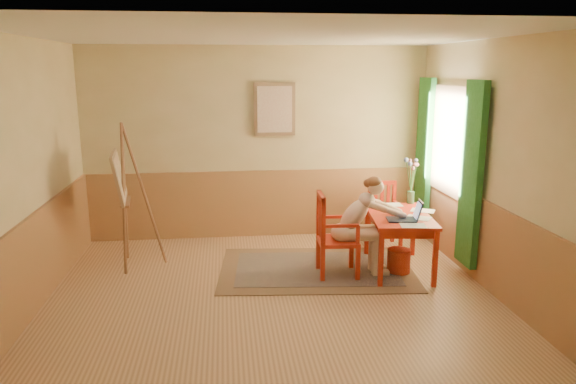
{
  "coord_description": "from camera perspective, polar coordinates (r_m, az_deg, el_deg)",
  "views": [
    {
      "loc": [
        -0.48,
        -5.64,
        2.47
      ],
      "look_at": [
        0.25,
        0.55,
        1.05
      ],
      "focal_mm": 33.81,
      "sensor_mm": 36.0,
      "label": 1
    }
  ],
  "objects": [
    {
      "name": "window",
      "position": [
        7.43,
        16.36,
        3.6
      ],
      "size": [
        0.12,
        2.01,
        2.2
      ],
      "color": "white",
      "rests_on": "room"
    },
    {
      "name": "figure",
      "position": [
        6.6,
        7.68,
        -3.07
      ],
      "size": [
        0.91,
        0.39,
        1.22
      ],
      "color": "beige",
      "rests_on": "room"
    },
    {
      "name": "chair_back",
      "position": [
        7.8,
        10.09,
        -2.33
      ],
      "size": [
        0.4,
        0.42,
        0.91
      ],
      "color": "red",
      "rests_on": "room"
    },
    {
      "name": "rug",
      "position": [
        6.91,
        2.99,
        -8.06
      ],
      "size": [
        2.54,
        1.81,
        0.02
      ],
      "color": "#8C7251",
      "rests_on": "room"
    },
    {
      "name": "vase",
      "position": [
        7.36,
        12.81,
        0.98
      ],
      "size": [
        0.22,
        0.3,
        0.61
      ],
      "color": "#3F724C",
      "rests_on": "table"
    },
    {
      "name": "room",
      "position": [
        5.77,
        -1.83,
        2.12
      ],
      "size": [
        5.04,
        4.54,
        2.84
      ],
      "color": "tan",
      "rests_on": "ground"
    },
    {
      "name": "wastebasket",
      "position": [
        6.88,
        11.56,
        -7.13
      ],
      "size": [
        0.35,
        0.35,
        0.3
      ],
      "primitive_type": "cylinder",
      "rotation": [
        0.0,
        0.0,
        -0.28
      ],
      "color": "#BA3C25",
      "rests_on": "room"
    },
    {
      "name": "table",
      "position": [
        6.84,
        11.63,
        -3.05
      ],
      "size": [
        0.85,
        1.27,
        0.72
      ],
      "color": "red",
      "rests_on": "room"
    },
    {
      "name": "papers",
      "position": [
        6.84,
        12.8,
        -2.29
      ],
      "size": [
        0.68,
        1.2,
        0.0
      ],
      "color": "white",
      "rests_on": "table"
    },
    {
      "name": "laptop",
      "position": [
        6.55,
        12.37,
        -2.53
      ],
      "size": [
        0.42,
        0.29,
        0.24
      ],
      "color": "#1E2338",
      "rests_on": "table"
    },
    {
      "name": "chair_left",
      "position": [
        6.57,
        4.82,
        -4.55
      ],
      "size": [
        0.49,
        0.47,
        1.03
      ],
      "color": "red",
      "rests_on": "room"
    },
    {
      "name": "easel",
      "position": [
        7.04,
        -17.03,
        0.95
      ],
      "size": [
        0.66,
        0.82,
        1.84
      ],
      "color": "brown",
      "rests_on": "room"
    },
    {
      "name": "wall_portrait",
      "position": [
        7.9,
        -1.42,
        8.69
      ],
      "size": [
        0.6,
        0.05,
        0.76
      ],
      "color": "#93704F",
      "rests_on": "room"
    },
    {
      "name": "wainscot",
      "position": [
        6.75,
        -2.36,
        -4.15
      ],
      "size": [
        5.0,
        4.5,
        1.0
      ],
      "color": "#BC814D",
      "rests_on": "room"
    }
  ]
}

